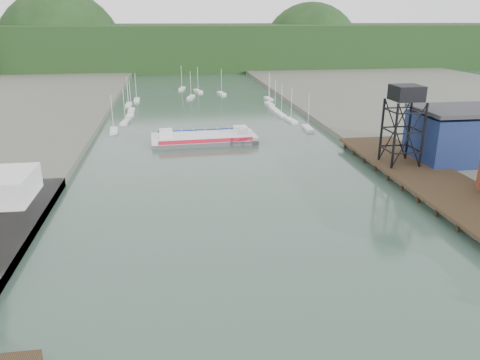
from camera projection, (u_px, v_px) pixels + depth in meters
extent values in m
cube|color=black|center=(442.00, 185.00, 85.13)|extent=(14.00, 70.00, 0.50)
cylinder|color=black|center=(410.00, 192.00, 84.67)|extent=(0.60, 0.60, 2.20)
cylinder|color=black|center=(471.00, 189.00, 86.31)|extent=(0.60, 0.60, 2.20)
cylinder|color=black|center=(395.00, 137.00, 91.55)|extent=(0.50, 0.50, 13.00)
cylinder|color=black|center=(423.00, 135.00, 92.38)|extent=(0.50, 0.50, 13.00)
cylinder|color=black|center=(382.00, 130.00, 97.16)|extent=(0.50, 0.50, 13.00)
cylinder|color=black|center=(409.00, 129.00, 97.98)|extent=(0.50, 0.50, 13.00)
cube|color=black|center=(407.00, 93.00, 92.12)|extent=(5.50, 5.50, 3.00)
cube|color=#0E143D|center=(463.00, 137.00, 99.37)|extent=(20.00, 14.00, 10.00)
cube|color=#2D2D33|center=(467.00, 110.00, 97.42)|extent=(20.50, 14.50, 0.80)
cube|color=silver|center=(114.00, 131.00, 131.79)|extent=(2.67, 7.65, 0.90)
cube|color=silver|center=(125.00, 122.00, 142.76)|extent=(2.81, 7.67, 0.90)
cube|color=silver|center=(129.00, 116.00, 151.11)|extent=(2.35, 7.59, 0.90)
cube|color=silver|center=(131.00, 111.00, 160.36)|extent=(2.01, 7.50, 0.90)
cube|color=silver|center=(129.00, 105.00, 171.55)|extent=(2.00, 7.50, 0.90)
cube|color=silver|center=(137.00, 100.00, 181.05)|extent=(2.16, 7.54, 0.90)
cube|color=silver|center=(308.00, 129.00, 134.81)|extent=(2.53, 7.62, 0.90)
cube|color=silver|center=(291.00, 121.00, 145.24)|extent=(2.76, 7.67, 0.90)
cube|color=silver|center=(281.00, 115.00, 153.30)|extent=(2.22, 7.56, 0.90)
cube|color=silver|center=(275.00, 110.00, 161.67)|extent=(2.18, 7.54, 0.90)
cube|color=silver|center=(269.00, 104.00, 172.09)|extent=(2.46, 7.61, 0.90)
cube|color=silver|center=(269.00, 99.00, 183.22)|extent=(2.48, 7.61, 0.90)
cube|color=silver|center=(191.00, 97.00, 187.53)|extent=(3.78, 7.76, 0.90)
cube|color=silver|center=(222.00, 93.00, 196.81)|extent=(3.31, 7.74, 0.90)
cube|color=silver|center=(198.00, 91.00, 203.00)|extent=(3.76, 7.76, 0.90)
cube|color=silver|center=(182.00, 89.00, 209.54)|extent=(3.40, 7.74, 0.90)
cube|color=black|center=(185.00, 46.00, 314.87)|extent=(500.00, 120.00, 28.00)
sphere|color=black|center=(63.00, 54.00, 305.22)|extent=(80.00, 80.00, 80.00)
sphere|color=black|center=(310.00, 53.00, 338.53)|extent=(70.00, 70.00, 70.00)
cube|color=#4D4D4F|center=(204.00, 140.00, 121.28)|extent=(27.24, 11.93, 1.07)
cube|color=silver|center=(204.00, 137.00, 120.96)|extent=(27.24, 11.93, 0.86)
cube|color=red|center=(206.00, 141.00, 115.88)|extent=(23.55, 1.24, 0.96)
cube|color=navy|center=(201.00, 131.00, 125.90)|extent=(23.55, 1.24, 0.96)
cube|color=silver|center=(166.00, 133.00, 118.80)|extent=(3.36, 3.36, 2.14)
cube|color=silver|center=(240.00, 130.00, 122.27)|extent=(3.36, 3.36, 2.14)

